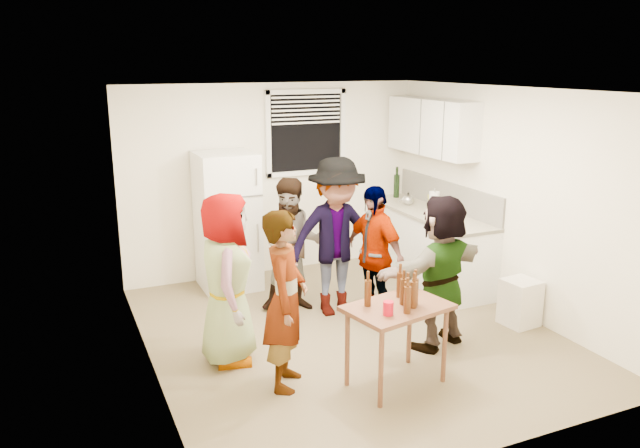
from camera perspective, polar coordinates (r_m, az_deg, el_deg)
name	(u,v)px	position (r m, az deg, el deg)	size (l,w,h in m)	color
room	(349,333)	(6.64, 2.64, -9.93)	(4.00, 4.50, 2.50)	white
window	(306,133)	(8.29, -1.27, 8.35)	(1.12, 0.10, 1.06)	white
refrigerator	(227,221)	(7.77, -8.48, 0.27)	(0.70, 0.70, 1.70)	white
counter_lower	(427,246)	(8.23, 9.72, -2.00)	(0.60, 2.20, 0.86)	white
countertop	(428,213)	(8.12, 9.86, 1.04)	(0.64, 2.22, 0.04)	beige
backsplash	(447,195)	(8.23, 11.58, 2.58)	(0.03, 2.20, 0.36)	#B0ACA0
upper_cabinets	(432,127)	(8.17, 10.18, 8.74)	(0.34, 1.60, 0.70)	white
kettle	(408,205)	(8.42, 8.04, 1.75)	(0.22, 0.18, 0.18)	silver
paper_towel	(434,214)	(7.98, 10.34, 0.93)	(0.13, 0.13, 0.28)	white
wine_bottle	(396,197)	(8.87, 6.98, 2.44)	(0.08, 0.08, 0.32)	black
beer_bottle_counter	(445,221)	(7.65, 11.32, 0.29)	(0.06, 0.06, 0.22)	#47230C
blue_cup	(441,224)	(7.48, 11.04, -0.02)	(0.08, 0.08, 0.11)	#0E10AD
picture_frame	(432,200)	(8.42, 10.19, 2.13)	(0.02, 0.16, 0.14)	gold
trash_bin	(520,302)	(7.08, 17.82, -6.85)	(0.34, 0.34, 0.50)	white
serving_table	(395,383)	(5.74, 6.87, -14.23)	(0.87, 0.58, 0.74)	brown
beer_bottle_table	(414,304)	(5.47, 8.62, -7.28)	(0.06, 0.06, 0.23)	#47230C
red_cup	(388,315)	(5.23, 6.24, -8.25)	(0.09, 0.09, 0.12)	red
guest_grey	(230,359)	(6.16, -8.24, -12.16)	(0.80, 1.63, 0.52)	gray
guest_stripe	(287,384)	(5.69, -3.06, -14.39)	(0.58, 1.58, 0.38)	#141933
guest_back_left	(294,309)	(7.25, -2.37, -7.75)	(0.74, 1.53, 0.58)	brown
guest_back_right	(336,312)	(7.16, 1.46, -8.02)	(1.14, 1.77, 0.66)	#3C3C41
guest_black	(372,319)	(7.01, 4.77, -8.61)	(0.88, 1.50, 0.37)	black
guest_orange	(437,344)	(6.50, 10.67, -10.75)	(1.43, 1.54, 0.46)	#E09251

